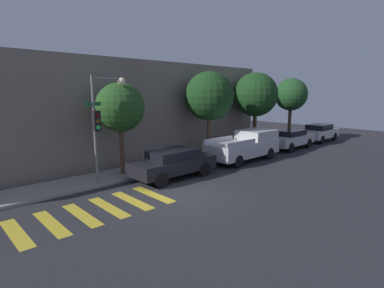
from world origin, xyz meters
TOP-DOWN VIEW (x-y plane):
  - ground_plane at (0.00, 0.00)m, footprint 60.00×60.00m
  - sidewalk at (0.00, 4.29)m, footprint 26.00×2.18m
  - building_row at (0.00, 8.78)m, footprint 26.00×6.00m
  - crosswalk at (-3.39, 0.80)m, footprint 5.63×2.60m
  - traffic_light_pole at (-1.65, 3.37)m, footprint 1.99×0.56m
  - sedan_near_corner at (1.41, 2.10)m, footprint 4.47×1.79m
  - pickup_truck at (7.41, 2.10)m, footprint 5.26×2.05m
  - sedan_middle at (13.03, 2.10)m, footprint 4.48×1.80m
  - sedan_far_end at (18.09, 2.10)m, footprint 4.20×1.80m
  - tree_near_corner at (-0.26, 4.17)m, footprint 2.45×2.45m
  - tree_midblock at (6.19, 4.17)m, footprint 3.15×3.15m
  - tree_far_end at (11.27, 4.17)m, footprint 3.31×3.31m
  - tree_behind_truck at (16.58, 4.17)m, footprint 2.82×2.82m

SIDE VIEW (x-z plane):
  - ground_plane at x=0.00m, z-range 0.00..0.00m
  - crosswalk at x=-3.39m, z-range 0.00..0.00m
  - sidewalk at x=0.00m, z-range 0.00..0.14m
  - sedan_middle at x=13.03m, z-range 0.07..1.52m
  - sedan_near_corner at x=1.41m, z-range 0.06..1.53m
  - sedan_far_end at x=18.09m, z-range 0.06..1.57m
  - pickup_truck at x=7.41m, z-range 0.03..1.87m
  - building_row at x=0.00m, z-range 0.00..6.17m
  - traffic_light_pole at x=-1.65m, z-range 0.83..5.87m
  - tree_near_corner at x=-0.26m, z-range 1.14..5.92m
  - tree_midblock at x=6.19m, z-range 1.22..6.83m
  - tree_behind_truck at x=16.58m, z-range 1.31..6.80m
  - tree_far_end at x=11.27m, z-range 1.21..6.97m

